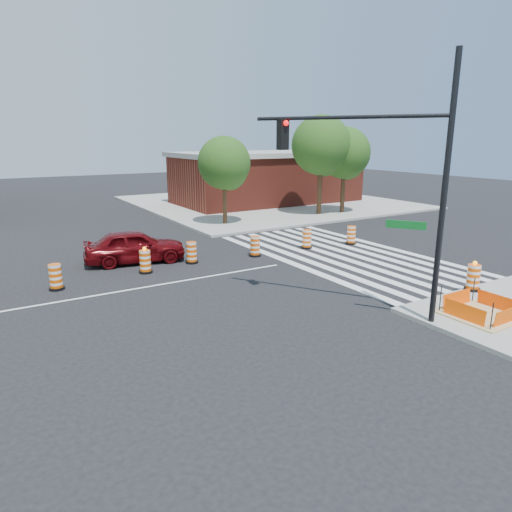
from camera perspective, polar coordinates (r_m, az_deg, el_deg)
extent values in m
plane|color=black|center=(18.62, -15.63, -4.12)|extent=(120.00, 120.00, 0.00)
cube|color=gray|center=(42.12, 1.34, 6.74)|extent=(22.00, 22.00, 0.15)
cube|color=silver|center=(21.88, 4.33, -0.82)|extent=(0.45, 13.50, 0.01)
cube|color=silver|center=(22.41, 6.20, -0.50)|extent=(0.45, 13.50, 0.01)
cube|color=silver|center=(22.95, 7.99, -0.19)|extent=(0.45, 13.50, 0.01)
cube|color=silver|center=(23.52, 9.69, 0.10)|extent=(0.45, 13.50, 0.01)
cube|color=silver|center=(24.10, 11.31, 0.38)|extent=(0.45, 13.50, 0.01)
cube|color=silver|center=(24.71, 12.85, 0.64)|extent=(0.45, 13.50, 0.01)
cube|color=silver|center=(25.33, 14.31, 0.89)|extent=(0.45, 13.50, 0.01)
cube|color=silver|center=(25.97, 15.71, 1.13)|extent=(0.45, 13.50, 0.01)
cube|color=silver|center=(18.62, -15.63, -4.11)|extent=(14.00, 0.12, 0.01)
cube|color=tan|center=(16.77, 26.24, -6.57)|extent=(2.20, 2.20, 0.05)
cube|color=#FF5305|center=(16.27, 28.99, -6.60)|extent=(1.44, 0.02, 0.55)
cube|color=#FF5305|center=(17.15, 23.82, -4.97)|extent=(1.44, 0.02, 0.55)
cube|color=#FF5305|center=(15.97, 24.57, -6.46)|extent=(0.02, 1.44, 0.55)
cube|color=#FF5305|center=(17.43, 27.94, -5.14)|extent=(0.02, 1.44, 0.55)
cylinder|color=black|center=(15.47, 27.39, -6.75)|extent=(0.04, 0.04, 0.90)
cylinder|color=black|center=(16.39, 22.06, -5.02)|extent=(0.04, 0.04, 0.90)
cylinder|color=black|center=(17.82, 25.55, -3.86)|extent=(0.04, 0.04, 0.90)
cube|color=maroon|center=(41.89, 1.36, 9.49)|extent=(16.00, 8.00, 4.20)
cube|color=gray|center=(41.76, 1.38, 12.63)|extent=(16.50, 8.50, 0.40)
imported|color=#57070B|center=(22.44, -14.89, 1.20)|extent=(4.94, 2.68, 1.59)
cylinder|color=black|center=(14.69, 22.47, 7.20)|extent=(0.18, 0.18, 8.07)
cylinder|color=black|center=(15.03, 11.27, 16.64)|extent=(3.49, 5.09, 0.12)
cube|color=black|center=(15.66, 3.36, 14.94)|extent=(0.32, 0.28, 1.01)
sphere|color=#FF0C0C|center=(15.52, 3.78, 16.24)|extent=(0.18, 0.18, 0.18)
cube|color=#0C591E|center=(14.90, 18.22, 3.73)|extent=(0.71, 1.03, 0.25)
cylinder|color=black|center=(19.30, 25.37, -3.74)|extent=(0.59, 0.59, 0.10)
cylinder|color=#E55104|center=(19.17, 25.53, -2.34)|extent=(0.47, 0.47, 0.93)
sphere|color=#FF990C|center=(19.03, 25.71, -0.79)|extent=(0.16, 0.16, 0.16)
cylinder|color=#382314|center=(30.94, -3.94, 7.22)|extent=(0.28, 0.28, 3.73)
sphere|color=#1F4112|center=(30.73, -4.01, 11.53)|extent=(3.49, 3.49, 3.49)
sphere|color=#1F4112|center=(31.21, -3.49, 10.52)|extent=(2.56, 2.56, 2.56)
sphere|color=#1F4112|center=(30.43, -4.45, 10.84)|extent=(2.33, 2.33, 2.33)
cylinder|color=#382314|center=(35.16, 7.96, 8.78)|extent=(0.36, 0.36, 4.68)
sphere|color=#1F4112|center=(35.00, 8.13, 13.55)|extent=(4.39, 4.39, 4.39)
sphere|color=#1F4112|center=(35.63, 8.45, 12.38)|extent=(3.22, 3.22, 3.22)
sphere|color=#1F4112|center=(34.55, 7.76, 12.83)|extent=(2.93, 2.93, 2.93)
cylinder|color=#382314|center=(36.30, 10.81, 8.43)|extent=(0.33, 0.33, 4.16)
sphere|color=#1F4112|center=(36.13, 11.01, 12.53)|extent=(3.90, 3.90, 3.90)
sphere|color=#1F4112|center=(36.73, 11.24, 11.53)|extent=(2.86, 2.86, 2.86)
sphere|color=#1F4112|center=(35.71, 10.70, 11.90)|extent=(2.60, 2.60, 2.60)
cylinder|color=black|center=(19.63, -23.62, -3.71)|extent=(0.60, 0.60, 0.10)
cylinder|color=#E55104|center=(19.49, -23.77, -2.32)|extent=(0.48, 0.48, 0.95)
cylinder|color=black|center=(20.77, -13.60, -1.92)|extent=(0.60, 0.60, 0.10)
cylinder|color=#E55104|center=(20.64, -13.69, -0.58)|extent=(0.48, 0.48, 0.95)
sphere|color=#FF990C|center=(20.50, -13.78, 0.90)|extent=(0.16, 0.16, 0.16)
cylinder|color=black|center=(21.97, -8.01, -0.74)|extent=(0.60, 0.60, 0.10)
cylinder|color=#E55104|center=(21.84, -8.06, 0.52)|extent=(0.48, 0.48, 0.95)
cylinder|color=black|center=(23.02, -0.13, 0.11)|extent=(0.60, 0.60, 0.10)
cylinder|color=#E55104|center=(22.90, -0.13, 1.32)|extent=(0.48, 0.48, 0.95)
cylinder|color=black|center=(24.80, 6.33, 1.08)|extent=(0.60, 0.60, 0.10)
cylinder|color=#E55104|center=(24.69, 6.36, 2.21)|extent=(0.48, 0.48, 0.95)
cylinder|color=black|center=(26.21, 11.77, 1.59)|extent=(0.60, 0.60, 0.10)
cylinder|color=#E55104|center=(26.10, 11.82, 2.65)|extent=(0.48, 0.48, 0.95)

